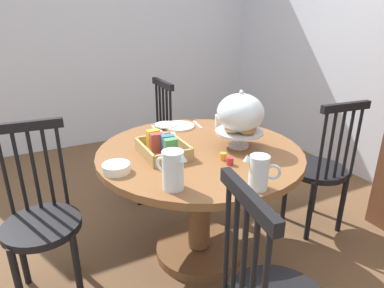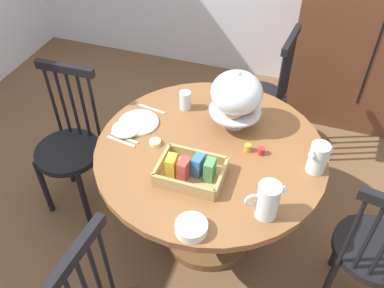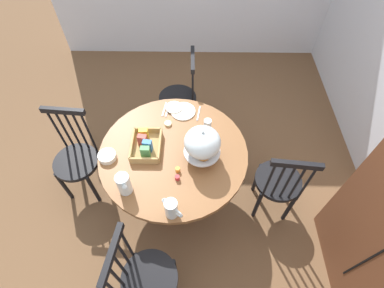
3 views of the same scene
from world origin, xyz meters
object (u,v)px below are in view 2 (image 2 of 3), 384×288
object	(u,v)px
dining_table	(209,176)
drinking_glass	(185,100)
windsor_chair_facing_door	(70,149)
orange_juice_pitcher	(318,159)
butter_dish	(155,142)
windsor_chair_near_window	(373,253)
windsor_chair_by_cabinet	(261,99)
china_plate_small	(126,129)
pastry_stand_with_dome	(237,95)
cereal_basket	(191,171)
china_plate_large	(139,122)
cereal_bowl	(191,227)
milk_pitcher	(267,202)

from	to	relation	value
dining_table	drinking_glass	distance (m)	0.45
windsor_chair_facing_door	orange_juice_pitcher	bearing A→B (deg)	0.48
dining_table	butter_dish	bearing A→B (deg)	-167.81
windsor_chair_near_window	windsor_chair_by_cabinet	world-z (taller)	same
windsor_chair_near_window	china_plate_small	size ratio (longest dim) A/B	6.50
pastry_stand_with_dome	china_plate_small	distance (m)	0.62
windsor_chair_by_cabinet	cereal_basket	distance (m)	1.17
orange_juice_pitcher	china_plate_small	world-z (taller)	orange_juice_pitcher
cereal_basket	china_plate_large	distance (m)	0.49
cereal_bowl	china_plate_small	bearing A→B (deg)	137.58
windsor_chair_facing_door	china_plate_large	world-z (taller)	windsor_chair_facing_door
windsor_chair_by_cabinet	pastry_stand_with_dome	distance (m)	0.82
china_plate_small	cereal_basket	bearing A→B (deg)	-24.63
china_plate_large	orange_juice_pitcher	bearing A→B (deg)	-2.64
cereal_basket	china_plate_large	size ratio (longest dim) A/B	1.44
butter_dish	china_plate_large	bearing A→B (deg)	140.40
milk_pitcher	cereal_basket	xyz separation A→B (m)	(-0.38, 0.11, -0.04)
windsor_chair_by_cabinet	pastry_stand_with_dome	xyz separation A→B (m)	(-0.05, -0.66, 0.48)
windsor_chair_facing_door	drinking_glass	distance (m)	0.79
china_plate_large	butter_dish	size ratio (longest dim) A/B	3.67
windsor_chair_by_cabinet	milk_pitcher	distance (m)	1.29
dining_table	orange_juice_pitcher	world-z (taller)	orange_juice_pitcher
windsor_chair_facing_door	windsor_chair_near_window	bearing A→B (deg)	-5.32
cereal_bowl	pastry_stand_with_dome	bearing A→B (deg)	90.39
milk_pitcher	china_plate_small	world-z (taller)	milk_pitcher
windsor_chair_near_window	drinking_glass	bearing A→B (deg)	158.77
cereal_basket	china_plate_small	size ratio (longest dim) A/B	2.11
cereal_bowl	drinking_glass	distance (m)	0.85
windsor_chair_near_window	drinking_glass	world-z (taller)	windsor_chair_near_window
pastry_stand_with_dome	milk_pitcher	distance (m)	0.63
milk_pitcher	china_plate_large	size ratio (longest dim) A/B	0.83
orange_juice_pitcher	milk_pitcher	size ratio (longest dim) A/B	0.89
china_plate_small	windsor_chair_near_window	bearing A→B (deg)	-5.90
windsor_chair_by_cabinet	windsor_chair_facing_door	xyz separation A→B (m)	(-1.01, -0.88, 0.00)
china_plate_small	butter_dish	distance (m)	0.19
china_plate_small	orange_juice_pitcher	bearing A→B (deg)	2.19
orange_juice_pitcher	drinking_glass	distance (m)	0.80
windsor_chair_near_window	pastry_stand_with_dome	bearing A→B (deg)	154.74
china_plate_small	butter_dish	bearing A→B (deg)	-12.77
windsor_chair_near_window	milk_pitcher	xyz separation A→B (m)	(-0.53, -0.17, 0.37)
windsor_chair_facing_door	drinking_glass	xyz separation A→B (m)	(0.66, 0.27, 0.34)
butter_dish	cereal_bowl	bearing A→B (deg)	-51.97
windsor_chair_facing_door	pastry_stand_with_dome	bearing A→B (deg)	12.85
orange_juice_pitcher	butter_dish	size ratio (longest dim) A/B	2.71
pastry_stand_with_dome	china_plate_large	distance (m)	0.56
china_plate_small	milk_pitcher	bearing A→B (deg)	-20.51
windsor_chair_facing_door	china_plate_large	bearing A→B (deg)	6.89
milk_pitcher	drinking_glass	world-z (taller)	milk_pitcher
windsor_chair_by_cabinet	cereal_bowl	xyz separation A→B (m)	(-0.04, -1.40, 0.31)
cereal_basket	windsor_chair_facing_door	bearing A→B (deg)	165.33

